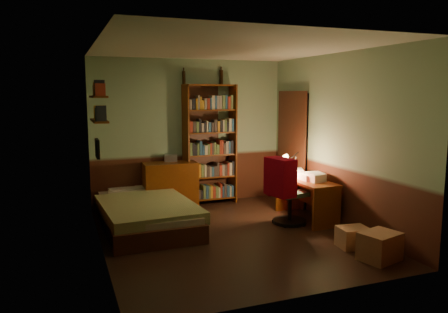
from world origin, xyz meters
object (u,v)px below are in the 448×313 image
object	(u,v)px
desk_lamp	(296,157)
cardboard_box_b	(353,237)
dresser	(170,185)
mini_stereo	(171,158)
office_chair	(290,194)
bed	(145,203)
cardboard_box_a	(380,246)
desk	(306,199)
bookshelf	(210,145)

from	to	relation	value
desk_lamp	cardboard_box_b	distance (m)	1.78
dresser	mini_stereo	xyz separation A→B (m)	(0.05, 0.13, 0.47)
office_chair	cardboard_box_b	world-z (taller)	office_chair
bed	cardboard_box_a	distance (m)	3.40
desk	cardboard_box_b	bearing A→B (deg)	-95.50
bookshelf	cardboard_box_a	size ratio (longest dim) A/B	4.74
dresser	cardboard_box_a	world-z (taller)	dresser
bed	desk	size ratio (longest dim) A/B	1.91
bed	mini_stereo	xyz separation A→B (m)	(0.65, 0.96, 0.53)
bookshelf	cardboard_box_b	world-z (taller)	bookshelf
desk_lamp	cardboard_box_a	bearing A→B (deg)	-71.43
dresser	desk	distance (m)	2.35
cardboard_box_b	office_chair	bearing A→B (deg)	101.54
mini_stereo	cardboard_box_a	size ratio (longest dim) A/B	0.49
mini_stereo	desk	xyz separation A→B (m)	(1.83, -1.54, -0.55)
bed	desk_lamp	size ratio (longest dim) A/B	3.37
desk	cardboard_box_b	world-z (taller)	desk
desk_lamp	desk	bearing A→B (deg)	-50.26
bookshelf	cardboard_box_b	bearing A→B (deg)	-77.63
mini_stereo	desk_lamp	size ratio (longest dim) A/B	0.33
dresser	office_chair	distance (m)	2.16
bed	desk_lamp	xyz separation A→B (m)	(2.39, -0.37, 0.64)
bed	bookshelf	size ratio (longest dim) A/B	1.06
bookshelf	desk	distance (m)	2.01
office_chair	cardboard_box_b	size ratio (longest dim) A/B	2.49
bookshelf	desk	world-z (taller)	bookshelf
bed	cardboard_box_a	size ratio (longest dim) A/B	5.04
bed	office_chair	xyz separation A→B (m)	(2.11, -0.70, 0.13)
dresser	mini_stereo	size ratio (longest dim) A/B	4.12
cardboard_box_a	desk_lamp	bearing A→B (deg)	89.89
desk	desk_lamp	size ratio (longest dim) A/B	1.77
dresser	bookshelf	bearing A→B (deg)	7.72
bed	dresser	bearing A→B (deg)	53.53
bookshelf	cardboard_box_a	xyz separation A→B (m)	(1.02, -3.33, -0.91)
cardboard_box_a	bed	bearing A→B (deg)	134.68
desk	office_chair	distance (m)	0.41
mini_stereo	desk	size ratio (longest dim) A/B	0.18
bed	desk	bearing A→B (deg)	-13.89
desk_lamp	office_chair	world-z (taller)	desk_lamp
office_chair	cardboard_box_b	bearing A→B (deg)	-88.61
dresser	office_chair	bearing A→B (deg)	-44.00
desk	cardboard_box_a	size ratio (longest dim) A/B	2.65
bed	bookshelf	bearing A→B (deg)	33.25
desk	office_chair	bearing A→B (deg)	-162.43
bookshelf	office_chair	world-z (taller)	bookshelf
bed	mini_stereo	bearing A→B (deg)	55.26
bed	desk_lamp	distance (m)	2.50
mini_stereo	cardboard_box_a	bearing A→B (deg)	-50.94
bed	cardboard_box_b	distance (m)	3.06
bed	dresser	size ratio (longest dim) A/B	2.50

